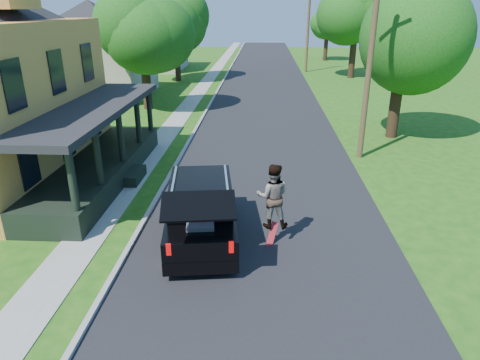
# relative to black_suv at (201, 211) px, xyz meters

# --- Properties ---
(ground) EXTENTS (140.00, 140.00, 0.00)m
(ground) POSITION_rel_black_suv_xyz_m (1.98, -1.50, -0.91)
(ground) COLOR #185110
(ground) RESTS_ON ground
(street) EXTENTS (8.00, 120.00, 0.02)m
(street) POSITION_rel_black_suv_xyz_m (1.98, 18.50, -0.91)
(street) COLOR black
(street) RESTS_ON ground
(curb) EXTENTS (0.15, 120.00, 0.12)m
(curb) POSITION_rel_black_suv_xyz_m (-2.07, 18.50, -0.91)
(curb) COLOR gray
(curb) RESTS_ON ground
(sidewalk) EXTENTS (1.30, 120.00, 0.03)m
(sidewalk) POSITION_rel_black_suv_xyz_m (-3.62, 18.50, -0.91)
(sidewalk) COLOR gray
(sidewalk) RESTS_ON ground
(front_walk) EXTENTS (6.50, 1.20, 0.03)m
(front_walk) POSITION_rel_black_suv_xyz_m (-7.52, 4.50, -0.91)
(front_walk) COLOR gray
(front_walk) RESTS_ON ground
(neighbor_house_mid) EXTENTS (12.78, 12.78, 8.30)m
(neighbor_house_mid) POSITION_rel_black_suv_xyz_m (-11.52, 22.50, 3.28)
(neighbor_house_mid) COLOR #B4ADA0
(neighbor_house_mid) RESTS_ON ground
(neighbor_house_far) EXTENTS (12.78, 12.78, 8.30)m
(neighbor_house_far) POSITION_rel_black_suv_xyz_m (-11.52, 38.50, 3.28)
(neighbor_house_far) COLOR #B4ADA0
(neighbor_house_far) RESTS_ON ground
(black_suv) EXTENTS (2.56, 5.33, 2.39)m
(black_suv) POSITION_rel_black_suv_xyz_m (0.00, 0.00, 0.00)
(black_suv) COLOR black
(black_suv) RESTS_ON ground
(skateboarder) EXTENTS (0.97, 0.76, 2.00)m
(skateboarder) POSITION_rel_black_suv_xyz_m (2.15, 0.00, 0.56)
(skateboarder) COLOR black
(skateboarder) RESTS_ON ground
(skateboard) EXTENTS (0.38, 0.42, 0.71)m
(skateboard) POSITION_rel_black_suv_xyz_m (2.17, -0.21, -0.63)
(skateboard) COLOR maroon
(skateboard) RESTS_ON ground
(tree_left_mid) EXTENTS (6.48, 6.67, 8.35)m
(tree_left_mid) POSITION_rel_black_suv_xyz_m (-6.29, 17.93, 4.53)
(tree_left_mid) COLOR black
(tree_left_mid) RESTS_ON ground
(tree_left_far) EXTENTS (7.35, 7.19, 9.08)m
(tree_left_far) POSITION_rel_black_suv_xyz_m (-6.50, 30.26, 4.94)
(tree_left_far) COLOR black
(tree_left_far) RESTS_ON ground
(tree_right_near) EXTENTS (7.22, 6.89, 8.79)m
(tree_right_near) POSITION_rel_black_suv_xyz_m (8.88, 11.70, 4.87)
(tree_right_near) COLOR black
(tree_right_near) RESTS_ON ground
(tree_right_mid) EXTENTS (7.84, 8.04, 10.18)m
(tree_right_mid) POSITION_rel_black_suv_xyz_m (10.64, 33.20, 5.93)
(tree_right_mid) COLOR black
(tree_right_mid) RESTS_ON ground
(tree_right_far) EXTENTS (5.05, 4.82, 7.44)m
(tree_right_far) POSITION_rel_black_suv_xyz_m (9.98, 48.23, 4.01)
(tree_right_far) COLOR black
(tree_right_far) RESTS_ON ground
(utility_pole_near) EXTENTS (1.61, 0.29, 8.90)m
(utility_pole_near) POSITION_rel_black_suv_xyz_m (6.48, 8.07, 3.68)
(utility_pole_near) COLOR #43311F
(utility_pole_near) RESTS_ON ground
(utility_pole_far) EXTENTS (1.69, 0.28, 9.01)m
(utility_pole_far) POSITION_rel_black_suv_xyz_m (6.48, 37.18, 3.74)
(utility_pole_far) COLOR #43311F
(utility_pole_far) RESTS_ON ground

